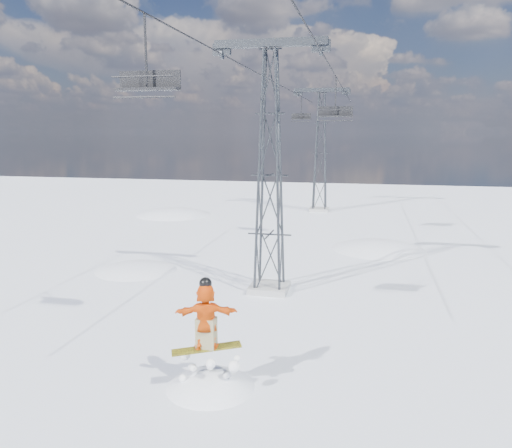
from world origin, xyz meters
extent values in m
plane|color=white|center=(0.00, 0.00, 0.00)|extent=(120.00, 120.00, 0.00)
sphere|color=white|center=(-7.00, 10.00, -7.65)|extent=(16.00, 16.00, 16.00)
sphere|color=white|center=(6.00, 18.00, -9.50)|extent=(20.00, 20.00, 20.00)
sphere|color=white|center=(-12.00, 28.00, -10.40)|extent=(22.00, 22.00, 22.00)
cube|color=#999999|center=(0.80, 8.00, 0.15)|extent=(1.80, 1.80, 0.30)
cube|color=#2F3237|center=(0.80, 8.00, 11.25)|extent=(5.00, 0.35, 0.35)
cube|color=#2F3237|center=(-1.40, 8.00, 11.05)|extent=(0.80, 0.25, 0.50)
cube|color=#2F3237|center=(3.00, 8.00, 11.05)|extent=(0.80, 0.25, 0.50)
cube|color=#999999|center=(0.80, 33.00, 0.15)|extent=(1.80, 1.80, 0.30)
cube|color=#2F3237|center=(0.80, 33.00, 11.25)|extent=(5.00, 0.35, 0.35)
cube|color=#2F3237|center=(-1.40, 33.00, 11.05)|extent=(0.80, 0.25, 0.50)
cube|color=#2F3237|center=(3.00, 33.00, 11.05)|extent=(0.80, 0.25, 0.50)
cylinder|color=black|center=(-1.40, 19.50, 10.85)|extent=(0.06, 51.00, 0.06)
cylinder|color=black|center=(3.00, 19.50, 10.85)|extent=(0.06, 51.00, 0.06)
sphere|color=white|center=(0.84, -1.30, -1.75)|extent=(4.40, 4.40, 4.40)
cube|color=#A09315|center=(0.84, -1.60, 1.35)|extent=(1.97, 1.15, 0.17)
imported|color=#EC530A|center=(0.84, -1.60, 2.33)|extent=(1.86, 1.01, 1.92)
cube|color=#837951|center=(0.84, -1.60, 1.81)|extent=(0.63, 0.54, 0.88)
sphere|color=black|center=(0.84, -1.60, 3.26)|extent=(0.36, 0.36, 0.36)
cylinder|color=black|center=(-1.40, -0.01, 9.77)|extent=(0.08, 0.08, 2.16)
cube|color=black|center=(-1.40, -0.01, 8.69)|extent=(1.96, 0.44, 0.08)
cube|color=black|center=(-1.40, 0.21, 8.99)|extent=(1.96, 0.06, 0.54)
cylinder|color=black|center=(-1.40, -0.25, 8.45)|extent=(1.96, 0.06, 0.06)
cylinder|color=black|center=(-1.40, -0.30, 9.04)|extent=(1.96, 0.05, 0.05)
cylinder|color=black|center=(3.00, 18.43, 9.64)|extent=(0.09, 0.09, 2.42)
cube|color=black|center=(3.00, 18.43, 8.43)|extent=(2.20, 0.50, 0.09)
cube|color=black|center=(3.00, 18.67, 8.76)|extent=(2.20, 0.07, 0.61)
cylinder|color=black|center=(3.00, 18.16, 8.15)|extent=(2.20, 0.07, 0.07)
cylinder|color=black|center=(3.00, 18.10, 8.81)|extent=(2.20, 0.06, 0.06)
cylinder|color=black|center=(-1.40, 35.48, 9.78)|extent=(0.08, 0.08, 2.14)
cube|color=black|center=(-1.40, 35.48, 8.71)|extent=(1.95, 0.44, 0.08)
cube|color=black|center=(-1.40, 35.70, 9.00)|extent=(1.95, 0.06, 0.54)
cylinder|color=black|center=(-1.40, 35.24, 8.46)|extent=(1.95, 0.06, 0.06)
cylinder|color=black|center=(-1.40, 35.19, 9.05)|extent=(1.95, 0.05, 0.05)
camera|label=1|loc=(5.11, -14.32, 7.42)|focal=35.00mm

